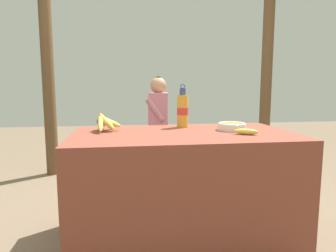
# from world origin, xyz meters

# --- Properties ---
(ground_plane) EXTENTS (12.00, 12.00, 0.00)m
(ground_plane) POSITION_xyz_m (0.00, 0.00, 0.00)
(ground_plane) COLOR #75604C
(market_counter) EXTENTS (1.45, 0.80, 0.73)m
(market_counter) POSITION_xyz_m (0.00, 0.00, 0.37)
(market_counter) COLOR brown
(market_counter) RESTS_ON ground_plane
(banana_bunch_ripe) EXTENTS (0.17, 0.29, 0.14)m
(banana_bunch_ripe) POSITION_xyz_m (-0.52, 0.16, 0.80)
(banana_bunch_ripe) COLOR #4C381E
(banana_bunch_ripe) RESTS_ON market_counter
(serving_bowl) EXTENTS (0.19, 0.19, 0.05)m
(serving_bowl) POSITION_xyz_m (0.35, 0.06, 0.76)
(serving_bowl) COLOR white
(serving_bowl) RESTS_ON market_counter
(water_bottle) EXTENTS (0.08, 0.08, 0.32)m
(water_bottle) POSITION_xyz_m (0.04, 0.26, 0.86)
(water_bottle) COLOR gold
(water_bottle) RESTS_ON market_counter
(loose_banana_front) EXTENTS (0.15, 0.10, 0.04)m
(loose_banana_front) POSITION_xyz_m (0.37, -0.13, 0.75)
(loose_banana_front) COLOR #E0C64C
(loose_banana_front) RESTS_ON market_counter
(wooden_bench) EXTENTS (1.51, 0.32, 0.45)m
(wooden_bench) POSITION_xyz_m (0.08, 1.31, 0.37)
(wooden_bench) COLOR brown
(wooden_bench) RESTS_ON ground_plane
(seated_vendor) EXTENTS (0.43, 0.41, 1.14)m
(seated_vendor) POSITION_xyz_m (-0.07, 1.28, 0.66)
(seated_vendor) COLOR #232328
(seated_vendor) RESTS_ON ground_plane
(banana_bunch_green) EXTENTS (0.13, 0.24, 0.12)m
(banana_bunch_green) POSITION_xyz_m (0.52, 1.31, 0.51)
(banana_bunch_green) COLOR #4C381E
(banana_bunch_green) RESTS_ON wooden_bench
(support_post_near) EXTENTS (0.14, 0.14, 2.26)m
(support_post_near) POSITION_xyz_m (-1.24, 1.71, 1.13)
(support_post_near) COLOR brown
(support_post_near) RESTS_ON ground_plane
(support_post_far) EXTENTS (0.14, 0.14, 2.26)m
(support_post_far) POSITION_xyz_m (1.40, 1.71, 1.13)
(support_post_far) COLOR brown
(support_post_far) RESTS_ON ground_plane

